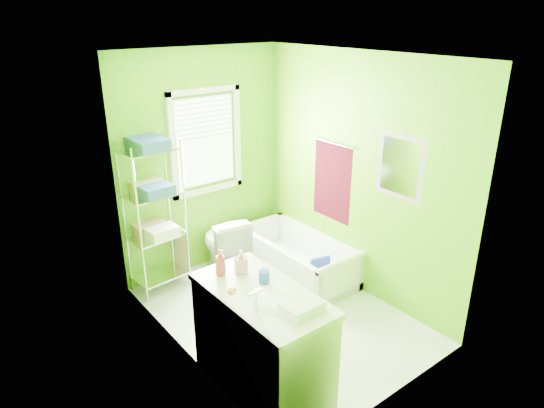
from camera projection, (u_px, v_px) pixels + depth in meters
ground at (280, 315)px, 5.05m from camera, size 2.90×2.90×0.00m
room_envelope at (281, 174)px, 4.48m from camera, size 2.14×2.94×2.62m
window at (206, 136)px, 5.52m from camera, size 0.92×0.05×1.22m
door at (254, 313)px, 3.36m from camera, size 0.09×0.80×2.00m
right_wall_decor at (357, 176)px, 5.14m from camera, size 0.04×1.48×1.17m
bathtub at (299, 263)px, 5.77m from camera, size 0.70×1.50×0.49m
toilet at (224, 245)px, 5.70m from camera, size 0.57×0.83×0.78m
vanity at (263, 338)px, 3.92m from camera, size 0.62×1.22×1.15m
wire_shelf_unit at (154, 199)px, 5.17m from camera, size 0.62×0.49×1.75m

